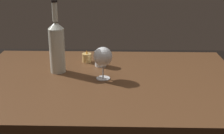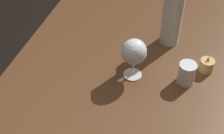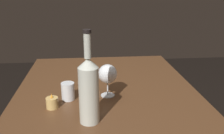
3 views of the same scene
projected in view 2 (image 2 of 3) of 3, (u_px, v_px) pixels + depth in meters
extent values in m
cube|color=#56351E|center=(131.00, 81.00, 1.20)|extent=(1.30, 0.90, 0.04)
cylinder|color=#412816|center=(91.00, 43.00, 1.94)|extent=(0.06, 0.06, 0.70)
cylinder|color=white|center=(132.00, 74.00, 1.19)|extent=(0.07, 0.07, 0.00)
cylinder|color=white|center=(132.00, 67.00, 1.17)|extent=(0.01, 0.01, 0.07)
sphere|color=white|center=(133.00, 51.00, 1.12)|extent=(0.09, 0.09, 0.09)
cylinder|color=beige|center=(133.00, 52.00, 1.12)|extent=(0.07, 0.07, 0.02)
cylinder|color=silver|center=(172.00, 18.00, 1.26)|extent=(0.08, 0.08, 0.22)
cylinder|color=white|center=(187.00, 73.00, 1.14)|extent=(0.06, 0.06, 0.08)
cylinder|color=silver|center=(186.00, 78.00, 1.16)|extent=(0.05, 0.05, 0.03)
cylinder|color=#DBB266|center=(207.00, 66.00, 1.20)|extent=(0.05, 0.05, 0.05)
cylinder|color=white|center=(206.00, 67.00, 1.20)|extent=(0.04, 0.04, 0.03)
cone|color=#F99E2D|center=(208.00, 58.00, 1.17)|extent=(0.01, 0.01, 0.02)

